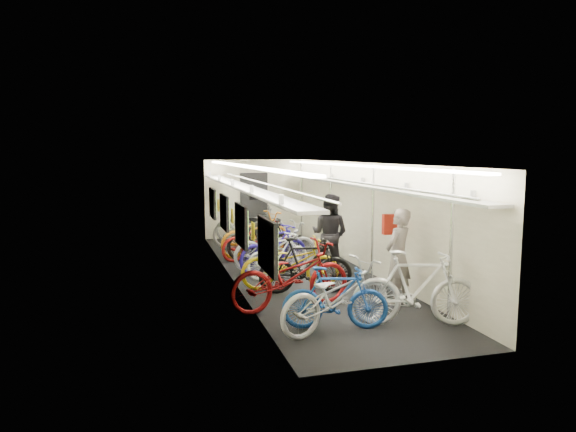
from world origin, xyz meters
TOP-DOWN VIEW (x-y plane):
  - train_car_shell at (-0.36, 0.71)m, footprint 10.00×10.00m
  - bicycle_0 at (-0.51, -3.61)m, footprint 2.10×1.27m
  - bicycle_1 at (-0.51, -3.55)m, footprint 1.65×0.85m
  - bicycle_2 at (-0.87, -2.41)m, footprint 2.27×1.14m
  - bicycle_3 at (-0.35, -1.56)m, footprint 1.82×0.82m
  - bicycle_4 at (-0.54, -1.18)m, footprint 1.97×0.89m
  - bicycle_5 at (-0.53, -0.22)m, footprint 1.65×1.03m
  - bicycle_6 at (-0.39, 0.60)m, footprint 2.11×1.05m
  - bicycle_7 at (-0.51, 0.24)m, footprint 1.85×1.12m
  - bicycle_8 at (-0.64, 1.70)m, footprint 1.92×1.16m
  - bicycle_9 at (-0.46, 1.53)m, footprint 1.83×0.67m
  - bicycle_10 at (-0.52, 2.23)m, footprint 2.20×1.53m
  - bicycle_11 at (0.72, -3.73)m, footprint 2.01×1.06m
  - bicycle_12 at (-0.49, 3.15)m, footprint 2.19×1.41m
  - bicycle_14 at (-0.24, 4.30)m, footprint 2.13×1.05m
  - passenger_near at (1.01, -2.58)m, footprint 0.73×0.68m
  - passenger_mid at (0.63, -0.14)m, footprint 1.06×1.05m
  - backpack at (1.22, -1.81)m, footprint 0.28×0.17m

SIDE VIEW (x-z plane):
  - bicycle_1 at x=-0.51m, z-range 0.00..0.95m
  - bicycle_8 at x=-0.64m, z-range 0.00..0.95m
  - bicycle_5 at x=-0.53m, z-range 0.00..0.96m
  - bicycle_4 at x=-0.54m, z-range 0.00..1.00m
  - bicycle_0 at x=-0.51m, z-range 0.00..1.04m
  - bicycle_3 at x=-0.35m, z-range 0.00..1.06m
  - bicycle_6 at x=-0.39m, z-range 0.00..1.06m
  - bicycle_14 at x=-0.24m, z-range 0.00..1.07m
  - bicycle_7 at x=-0.51m, z-range 0.00..1.07m
  - bicycle_9 at x=-0.46m, z-range 0.00..1.07m
  - bicycle_12 at x=-0.49m, z-range 0.00..1.08m
  - bicycle_10 at x=-0.52m, z-range 0.00..1.10m
  - bicycle_2 at x=-0.87m, z-range 0.00..1.14m
  - bicycle_11 at x=0.72m, z-range 0.00..1.16m
  - passenger_near at x=1.01m, z-range 0.00..1.67m
  - passenger_mid at x=0.63m, z-range 0.00..1.73m
  - backpack at x=1.22m, z-range 1.09..1.47m
  - train_car_shell at x=-0.36m, z-range -3.34..6.66m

